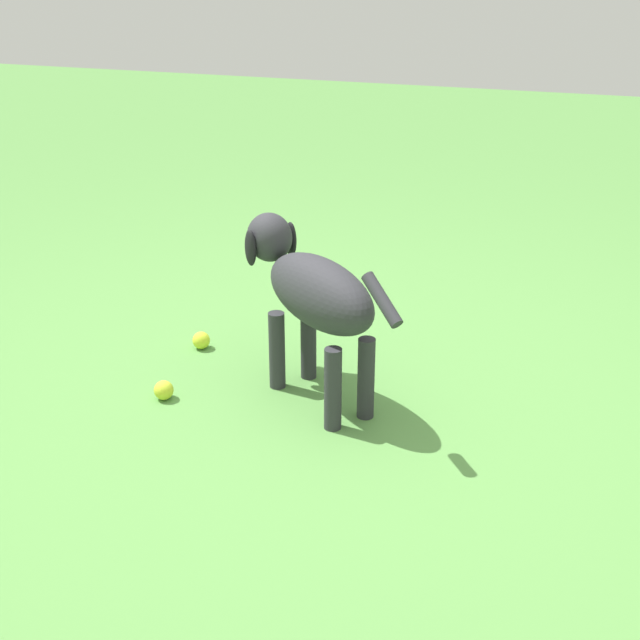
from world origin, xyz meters
TOP-DOWN VIEW (x-y plane):
  - ground at (0.00, 0.00)m, footprint 14.00×14.00m
  - dog at (0.01, 0.12)m, footprint 0.71×0.54m
  - tennis_ball_0 at (-0.44, -0.08)m, footprint 0.07×0.07m
  - tennis_ball_1 at (-0.50, 0.32)m, footprint 0.07×0.07m

SIDE VIEW (x-z plane):
  - ground at x=0.00m, z-range 0.00..0.00m
  - tennis_ball_0 at x=-0.44m, z-range 0.00..0.07m
  - tennis_ball_1 at x=-0.50m, z-range 0.00..0.07m
  - dog at x=0.01m, z-range 0.09..0.66m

